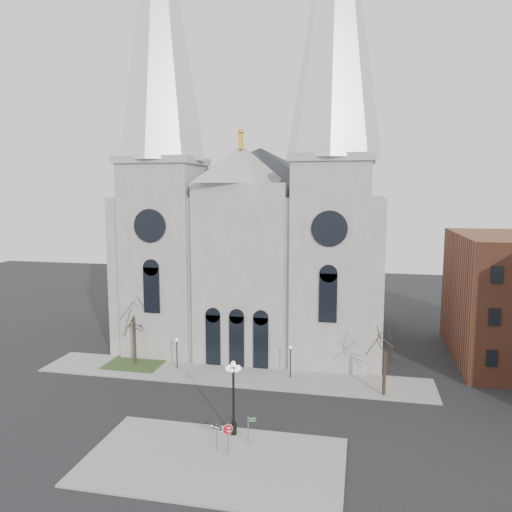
% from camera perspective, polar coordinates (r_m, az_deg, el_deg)
% --- Properties ---
extents(ground, '(160.00, 160.00, 0.00)m').
position_cam_1_polar(ground, '(42.62, -6.87, -18.62)').
color(ground, black).
rests_on(ground, ground).
extents(sidewalk_near, '(18.00, 10.00, 0.14)m').
position_cam_1_polar(sidewalk_near, '(37.56, -4.85, -22.31)').
color(sidewalk_near, gray).
rests_on(sidewalk_near, ground).
extents(sidewalk_far, '(40.00, 6.00, 0.14)m').
position_cam_1_polar(sidewalk_far, '(52.25, -2.86, -13.43)').
color(sidewalk_far, gray).
rests_on(sidewalk_far, ground).
extents(grass_patch, '(6.00, 5.00, 0.18)m').
position_cam_1_polar(grass_patch, '(56.78, -13.63, -11.88)').
color(grass_patch, '#324B20').
rests_on(grass_patch, ground).
extents(cathedral, '(33.00, 26.66, 54.00)m').
position_cam_1_polar(cathedral, '(60.35, -0.06, 7.26)').
color(cathedral, gray).
rests_on(cathedral, ground).
extents(tree_left, '(3.20, 3.20, 7.50)m').
position_cam_1_polar(tree_left, '(55.22, -13.80, -6.50)').
color(tree_left, black).
rests_on(tree_left, ground).
extents(tree_right, '(3.20, 3.20, 6.00)m').
position_cam_1_polar(tree_right, '(47.40, 14.55, -10.26)').
color(tree_right, black).
rests_on(tree_right, ground).
extents(ped_lamp_left, '(0.32, 0.32, 3.26)m').
position_cam_1_polar(ped_lamp_left, '(53.73, -9.04, -10.37)').
color(ped_lamp_left, black).
rests_on(ped_lamp_left, sidewalk_far).
extents(ped_lamp_right, '(0.32, 0.32, 3.26)m').
position_cam_1_polar(ped_lamp_right, '(50.82, 3.95, -11.35)').
color(ped_lamp_right, black).
rests_on(ped_lamp_right, sidewalk_far).
extents(stop_sign, '(0.79, 0.24, 2.26)m').
position_cam_1_polar(stop_sign, '(37.42, -3.25, -19.46)').
color(stop_sign, slate).
rests_on(stop_sign, sidewalk_near).
extents(globe_lamp, '(1.26, 1.26, 5.82)m').
position_cam_1_polar(globe_lamp, '(39.22, -2.60, -14.89)').
color(globe_lamp, black).
rests_on(globe_lamp, sidewalk_near).
extents(one_way_sign, '(0.83, 0.32, 1.98)m').
position_cam_1_polar(one_way_sign, '(38.10, -4.52, -19.42)').
color(one_way_sign, slate).
rests_on(one_way_sign, sidewalk_near).
extents(street_name_sign, '(0.63, 0.22, 2.01)m').
position_cam_1_polar(street_name_sign, '(39.05, -0.78, -18.94)').
color(street_name_sign, slate).
rests_on(street_name_sign, sidewalk_near).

